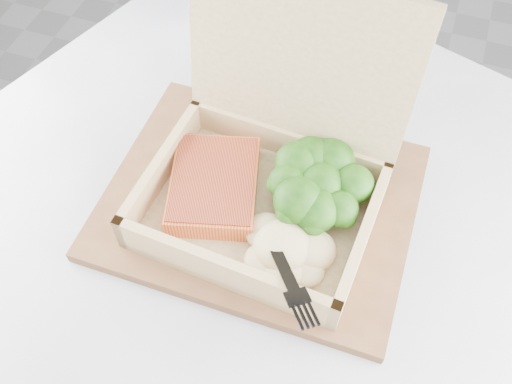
% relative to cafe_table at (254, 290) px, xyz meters
% --- Properties ---
extents(cafe_table, '(0.95, 0.95, 0.71)m').
position_rel_cafe_table_xyz_m(cafe_table, '(0.00, 0.00, 0.00)').
color(cafe_table, black).
rests_on(cafe_table, floor).
extents(serving_tray, '(0.33, 0.26, 0.01)m').
position_rel_cafe_table_xyz_m(serving_tray, '(0.00, 0.02, 0.19)').
color(serving_tray, brown).
rests_on(serving_tray, cafe_table).
extents(takeout_container, '(0.24, 0.22, 0.22)m').
position_rel_cafe_table_xyz_m(takeout_container, '(0.01, 0.03, 0.25)').
color(takeout_container, tan).
rests_on(takeout_container, serving_tray).
extents(salmon_fillet, '(0.12, 0.14, 0.02)m').
position_rel_cafe_table_xyz_m(salmon_fillet, '(-0.04, 0.00, 0.22)').
color(salmon_fillet, orange).
rests_on(salmon_fillet, takeout_container).
extents(broccoli_pile, '(0.11, 0.11, 0.04)m').
position_rel_cafe_table_xyz_m(broccoli_pile, '(0.06, 0.03, 0.23)').
color(broccoli_pile, '#337219').
rests_on(broccoli_pile, takeout_container).
extents(mashed_potatoes, '(0.09, 0.08, 0.03)m').
position_rel_cafe_table_xyz_m(mashed_potatoes, '(0.04, -0.04, 0.22)').
color(mashed_potatoes, '#C5B680').
rests_on(mashed_potatoes, takeout_container).
extents(plastic_fork, '(0.10, 0.13, 0.03)m').
position_rel_cafe_table_xyz_m(plastic_fork, '(0.03, -0.04, 0.23)').
color(plastic_fork, black).
rests_on(plastic_fork, mashed_potatoes).
extents(receipt, '(0.11, 0.16, 0.00)m').
position_rel_cafe_table_xyz_m(receipt, '(0.05, 0.18, 0.18)').
color(receipt, white).
rests_on(receipt, cafe_table).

